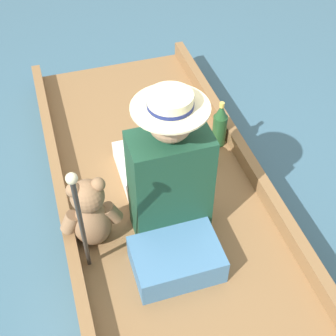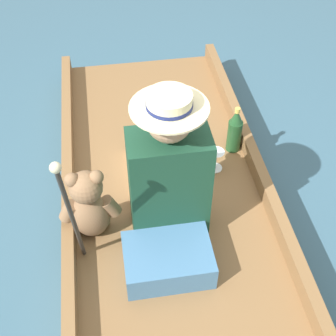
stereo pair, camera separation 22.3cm
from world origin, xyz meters
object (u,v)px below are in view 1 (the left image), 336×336
at_px(seated_person, 165,174).
at_px(wine_glass, 205,152).
at_px(champagne_bottle, 220,125).
at_px(teddy_bear, 91,215).
at_px(walking_cane, 80,221).

xyz_separation_m(seated_person, wine_glass, (0.34, 0.30, -0.22)).
xyz_separation_m(seated_person, champagne_bottle, (0.49, 0.46, -0.18)).
xyz_separation_m(teddy_bear, champagne_bottle, (0.89, 0.51, -0.06)).
height_order(teddy_bear, wine_glass, teddy_bear).
distance_m(seated_person, wine_glass, 0.51).
bearing_deg(walking_cane, champagne_bottle, 39.36).
distance_m(seated_person, teddy_bear, 0.42).
bearing_deg(wine_glass, walking_cane, -142.03).
height_order(seated_person, wine_glass, seated_person).
relative_size(walking_cane, champagne_bottle, 2.74).
height_order(seated_person, teddy_bear, seated_person).
height_order(seated_person, walking_cane, seated_person).
relative_size(seated_person, wine_glass, 6.35).
relative_size(teddy_bear, champagne_bottle, 1.43).
bearing_deg(teddy_bear, champagne_bottle, 29.95).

